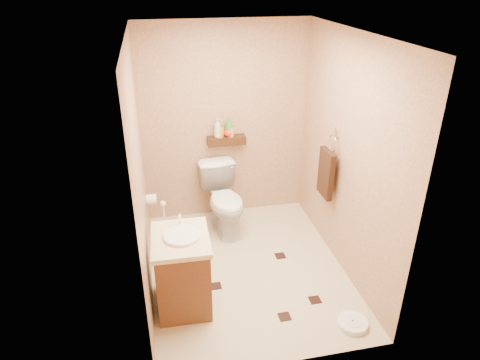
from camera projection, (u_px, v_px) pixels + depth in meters
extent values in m
plane|color=#C1B28D|center=(247.00, 268.00, 4.57)|extent=(2.50, 2.50, 0.00)
cube|color=tan|center=(225.00, 124.00, 5.13)|extent=(2.00, 0.04, 2.40)
cube|color=tan|center=(288.00, 240.00, 2.94)|extent=(2.00, 0.04, 2.40)
cube|color=tan|center=(140.00, 176.00, 3.85)|extent=(0.04, 2.50, 2.40)
cube|color=tan|center=(347.00, 158.00, 4.22)|extent=(0.04, 2.50, 2.40)
cube|color=white|center=(249.00, 33.00, 3.50)|extent=(2.00, 2.50, 0.02)
cube|color=#3A210F|center=(227.00, 140.00, 5.14)|extent=(0.46, 0.14, 0.10)
cube|color=black|center=(216.00, 286.00, 4.31)|extent=(0.11, 0.11, 0.01)
cube|color=black|center=(280.00, 256.00, 4.76)|extent=(0.11, 0.11, 0.01)
cube|color=black|center=(284.00, 317.00, 3.93)|extent=(0.11, 0.11, 0.01)
cube|color=black|center=(190.00, 244.00, 4.97)|extent=(0.11, 0.11, 0.01)
cube|color=black|center=(315.00, 300.00, 4.13)|extent=(0.11, 0.11, 0.01)
cube|color=black|center=(230.00, 239.00, 5.07)|extent=(0.11, 0.11, 0.01)
imported|color=white|center=(225.00, 200.00, 5.10)|extent=(0.54, 0.83, 0.79)
cube|color=brown|center=(183.00, 273.00, 3.94)|extent=(0.49, 0.59, 0.71)
cube|color=beige|center=(180.00, 239.00, 3.77)|extent=(0.52, 0.63, 0.05)
cylinder|color=white|center=(182.00, 237.00, 3.77)|extent=(0.33, 0.33, 0.05)
cylinder|color=silver|center=(180.00, 219.00, 3.91)|extent=(0.03, 0.03, 0.11)
cylinder|color=white|center=(352.00, 323.00, 3.83)|extent=(0.33, 0.33, 0.05)
cylinder|color=white|center=(353.00, 321.00, 3.82)|extent=(0.16, 0.16, 0.01)
cylinder|color=#1B6D67|center=(165.00, 229.00, 5.16)|extent=(0.10, 0.10, 0.11)
cylinder|color=white|center=(164.00, 214.00, 5.07)|extent=(0.02, 0.02, 0.31)
sphere|color=white|center=(163.00, 204.00, 5.01)|extent=(0.07, 0.07, 0.07)
cube|color=silver|center=(337.00, 132.00, 4.35)|extent=(0.03, 0.06, 0.08)
torus|color=silver|center=(333.00, 143.00, 4.40)|extent=(0.02, 0.19, 0.19)
cube|color=#321C0F|center=(326.00, 173.00, 4.54)|extent=(0.06, 0.30, 0.52)
cylinder|color=white|center=(151.00, 199.00, 4.70)|extent=(0.11, 0.11, 0.11)
cylinder|color=silver|center=(147.00, 195.00, 4.66)|extent=(0.04, 0.02, 0.02)
imported|color=beige|center=(217.00, 128.00, 5.05)|extent=(0.12, 0.12, 0.23)
imported|color=gold|center=(220.00, 130.00, 5.07)|extent=(0.11, 0.11, 0.17)
imported|color=red|center=(229.00, 131.00, 5.09)|extent=(0.15, 0.15, 0.14)
imported|color=green|center=(229.00, 127.00, 5.07)|extent=(0.13, 0.13, 0.24)
imported|color=#F6BD52|center=(230.00, 130.00, 5.09)|extent=(0.10, 0.10, 0.16)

